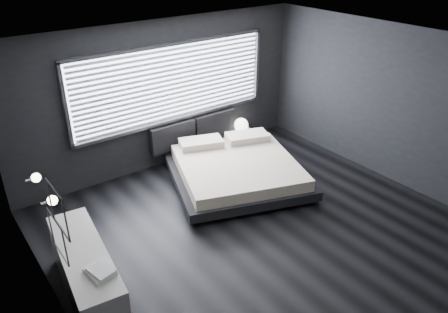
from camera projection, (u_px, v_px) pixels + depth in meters
room at (260, 147)px, 6.23m from camera, size 6.04×6.00×2.80m
window at (174, 83)px, 8.16m from camera, size 4.14×0.09×1.52m
headboard at (194, 130)px, 8.80m from camera, size 1.96×0.16×0.52m
sconce_near at (52, 200)px, 4.65m from camera, size 0.18×0.11×0.11m
sconce_far at (36, 178)px, 5.07m from camera, size 0.18×0.11×0.11m
wall_art_upper at (58, 210)px, 4.05m from camera, size 0.01×0.48×0.48m
wall_art_lower at (58, 237)px, 4.45m from camera, size 0.01×0.48×0.48m
bed at (237, 169)px, 7.96m from camera, size 2.90×2.84×0.59m
nightstand at (240, 138)px, 9.46m from camera, size 0.56×0.47×0.32m
orb_lamp at (241, 125)px, 9.28m from camera, size 0.30×0.30×0.30m
dresser at (87, 274)px, 5.40m from camera, size 0.74×1.91×0.74m
book_stack at (100, 271)px, 4.87m from camera, size 0.30×0.38×0.07m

